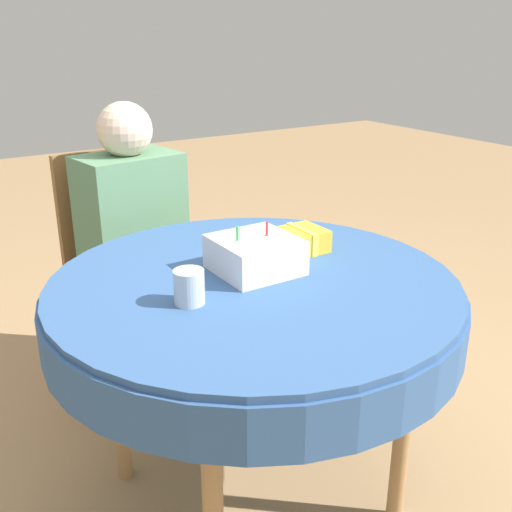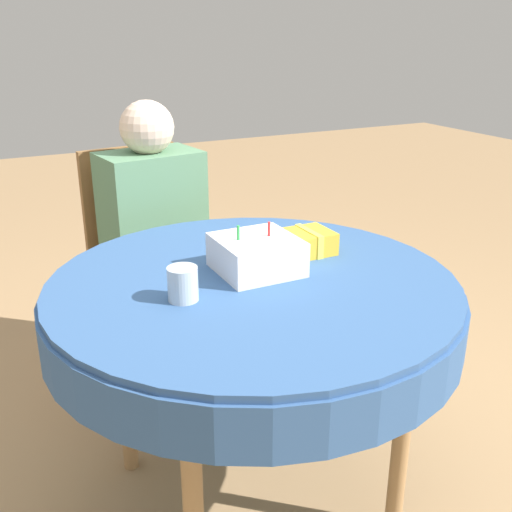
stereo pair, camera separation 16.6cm
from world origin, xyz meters
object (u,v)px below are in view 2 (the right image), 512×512
at_px(chair, 147,259).
at_px(person, 155,221).
at_px(gift_box, 309,242).
at_px(drinking_glass, 183,284).
at_px(birthday_cake, 256,255).

bearing_deg(chair, person, -90.00).
bearing_deg(gift_box, person, 111.39).
bearing_deg(person, drinking_glass, -110.36).
height_order(chair, person, person).
relative_size(person, birthday_cake, 5.30).
distance_m(birthday_cake, drinking_glass, 0.27).
distance_m(chair, gift_box, 0.90).
height_order(chair, drinking_glass, chair).
bearing_deg(gift_box, birthday_cake, -163.33).
bearing_deg(chair, gift_box, -77.91).
bearing_deg(birthday_cake, gift_box, 16.67).
height_order(chair, birthday_cake, chair).
distance_m(chair, birthday_cake, 0.93).
xyz_separation_m(chair, drinking_glass, (-0.18, -0.96, 0.30)).
xyz_separation_m(birthday_cake, drinking_glass, (-0.26, -0.09, -0.00)).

